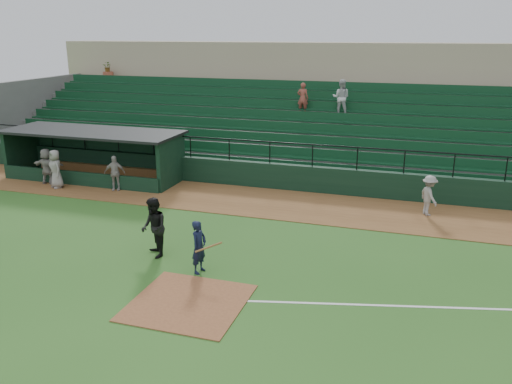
% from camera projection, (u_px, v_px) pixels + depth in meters
% --- Properties ---
extents(ground, '(90.00, 90.00, 0.00)m').
position_uv_depth(ground, '(203.00, 287.00, 15.14)').
color(ground, '#2A5B1D').
rests_on(ground, ground).
extents(warning_track, '(40.00, 4.00, 0.03)m').
position_uv_depth(warning_track, '(277.00, 203.00, 22.42)').
color(warning_track, brown).
rests_on(warning_track, ground).
extents(home_plate_dirt, '(3.00, 3.00, 0.03)m').
position_uv_depth(home_plate_dirt, '(188.00, 302.00, 14.23)').
color(home_plate_dirt, brown).
rests_on(home_plate_dirt, ground).
extents(foul_line, '(17.49, 4.44, 0.01)m').
position_uv_depth(foul_line, '(500.00, 309.00, 13.89)').
color(foul_line, white).
rests_on(foul_line, ground).
extents(stadium_structure, '(38.00, 13.08, 6.40)m').
position_uv_depth(stadium_structure, '(318.00, 120.00, 29.46)').
color(stadium_structure, black).
rests_on(stadium_structure, ground).
extents(dugout, '(8.90, 3.20, 2.42)m').
position_uv_depth(dugout, '(99.00, 151.00, 26.31)').
color(dugout, black).
rests_on(dugout, ground).
extents(batter_at_plate, '(1.04, 0.70, 1.65)m').
position_uv_depth(batter_at_plate, '(199.00, 247.00, 15.83)').
color(batter_at_plate, black).
rests_on(batter_at_plate, ground).
extents(umpire, '(1.19, 1.21, 1.97)m').
position_uv_depth(umpire, '(154.00, 228.00, 16.93)').
color(umpire, black).
rests_on(umpire, ground).
extents(runner, '(1.03, 1.20, 1.61)m').
position_uv_depth(runner, '(429.00, 195.00, 20.77)').
color(runner, gray).
rests_on(runner, warning_track).
extents(dugout_player_a, '(1.03, 0.71, 1.62)m').
position_uv_depth(dugout_player_a, '(115.00, 173.00, 24.07)').
color(dugout_player_a, '#ABA4A0').
rests_on(dugout_player_a, warning_track).
extents(dugout_player_b, '(1.05, 0.95, 1.80)m').
position_uv_depth(dugout_player_b, '(56.00, 169.00, 24.42)').
color(dugout_player_b, gray).
rests_on(dugout_player_b, warning_track).
extents(dugout_player_c, '(1.62, 0.57, 1.73)m').
position_uv_depth(dugout_player_c, '(47.00, 166.00, 25.06)').
color(dugout_player_c, '#9E9994').
rests_on(dugout_player_c, warning_track).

